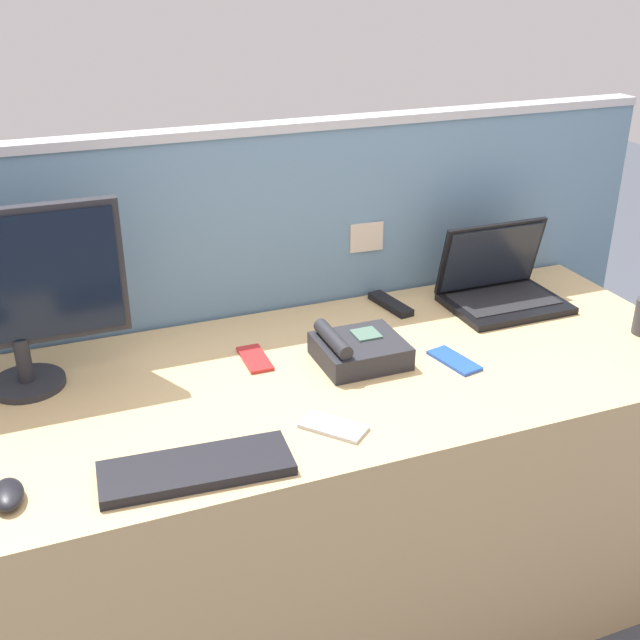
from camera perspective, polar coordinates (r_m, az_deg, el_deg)
ground_plane at (r=2.39m, az=0.47°, el=-19.79°), size 10.00×10.00×0.00m
desk at (r=2.14m, az=0.50°, el=-12.66°), size 1.98×0.79×0.75m
cubicle_divider at (r=2.35m, az=-3.46°, el=-1.37°), size 2.40×0.08×1.28m
desktop_monitor at (r=1.90m, az=-21.56°, el=2.12°), size 0.51×0.18×0.44m
laptop at (r=2.35m, az=12.90°, el=2.56°), size 0.33×0.25×0.23m
desk_phone at (r=1.97m, az=2.77°, el=-2.17°), size 0.21×0.19×0.09m
keyboard_main at (r=1.60m, az=-8.98°, el=-10.60°), size 0.39×0.16×0.02m
computer_mouse_right_hand at (r=1.62m, az=-21.75°, el=-11.69°), size 0.06×0.10×0.03m
cell_phone_blue_case at (r=2.00m, az=9.72°, el=-2.92°), size 0.09×0.15×0.01m
cell_phone_red_case at (r=1.99m, az=-4.76°, el=-2.81°), size 0.06×0.14×0.01m
cell_phone_silver_slab at (r=1.71m, az=0.98°, el=-7.77°), size 0.14×0.15×0.01m
tv_remote at (r=2.28m, az=5.14°, el=1.17°), size 0.07×0.17×0.02m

